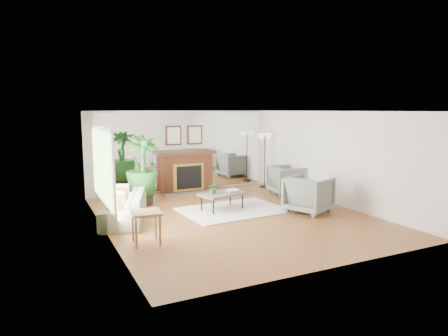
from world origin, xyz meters
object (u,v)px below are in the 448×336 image
potted_ficus (142,168)px  armchair_back (286,180)px  fireplace (187,171)px  coffee_table (222,194)px  side_table (146,217)px  floor_lamp (265,141)px  armchair_front (309,194)px  sofa (124,207)px

potted_ficus → armchair_back: bearing=-6.9°
fireplace → coffee_table: size_ratio=1.62×
fireplace → potted_ficus: size_ratio=1.10×
fireplace → armchair_back: size_ratio=2.16×
side_table → floor_lamp: (4.99, 3.88, 0.98)m
armchair_back → coffee_table: bearing=117.2°
fireplace → armchair_back: 3.08m
armchair_front → potted_ficus: 4.40m
coffee_table → potted_ficus: size_ratio=0.68×
fireplace → armchair_back: fireplace is taller
armchair_back → side_table: 5.68m
sofa → armchair_back: (5.05, 0.83, 0.11)m
armchair_back → armchair_front: bearing=166.2°
side_table → sofa: bearing=91.0°
side_table → floor_lamp: size_ratio=0.36×
armchair_front → floor_lamp: floor_lamp is taller
fireplace → sofa: (-2.45, -2.47, -0.34)m
coffee_table → floor_lamp: (2.60, 2.22, 1.09)m
side_table → potted_ficus: potted_ficus is taller
sofa → armchair_back: 5.12m
fireplace → side_table: size_ratio=3.26×
fireplace → side_table: 4.93m
sofa → floor_lamp: (5.02, 2.06, 1.19)m
sofa → armchair_back: armchair_back is taller
armchair_back → floor_lamp: 1.63m
armchair_back → floor_lamp: (-0.03, 1.23, 1.08)m
potted_ficus → floor_lamp: bearing=9.4°
fireplace → potted_ficus: fireplace is taller
armchair_front → fireplace: bearing=3.3°
coffee_table → fireplace: bearing=89.4°
fireplace → coffee_table: bearing=-90.6°
sofa → armchair_back: size_ratio=2.31×
armchair_front → floor_lamp: bearing=-35.5°
fireplace → coffee_table: fireplace is taller
sofa → side_table: 1.84m
fireplace → floor_lamp: (2.57, -0.41, 0.85)m
coffee_table → floor_lamp: bearing=40.4°
armchair_back → armchair_front: (-0.77, -2.08, 0.02)m
side_table → armchair_front: bearing=7.7°
potted_ficus → floor_lamp: (4.25, 0.71, 0.52)m
fireplace → floor_lamp: fireplace is taller
coffee_table → sofa: bearing=176.2°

